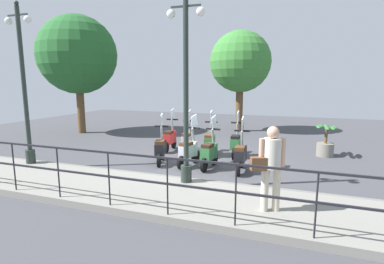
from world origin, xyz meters
TOP-DOWN VIEW (x-y plane):
  - ground_plane at (0.00, 0.00)m, footprint 28.00×28.00m
  - promenade_walkway at (-3.15, 0.00)m, footprint 2.20×20.00m
  - fence_railing at (-4.20, 0.00)m, footprint 0.04×16.03m
  - lamp_post_near at (-2.40, -0.29)m, footprint 0.26×0.90m
  - lamp_post_far at (-2.40, 4.62)m, footprint 0.26×0.90m
  - pedestrian_with_bag at (-3.41, -2.32)m, footprint 0.48×0.60m
  - tree_large at (3.14, 7.38)m, footprint 3.72×3.72m
  - tree_distant at (6.30, 0.13)m, footprint 3.04×3.04m
  - potted_palm at (2.08, -3.66)m, footprint 1.06×0.66m
  - scooter_near_0 at (-0.68, -1.26)m, footprint 1.23×0.44m
  - scooter_near_1 at (-0.65, -0.35)m, footprint 1.23×0.44m
  - scooter_near_2 at (-0.64, 0.30)m, footprint 1.22×0.47m
  - scooter_near_3 at (-0.65, 1.23)m, footprint 1.20×0.55m
  - scooter_far_0 at (0.96, -0.81)m, footprint 1.23×0.44m
  - scooter_far_1 at (0.84, 0.08)m, footprint 1.23×0.44m
  - scooter_far_2 at (0.83, 0.90)m, footprint 1.23×0.44m
  - scooter_far_3 at (1.04, 1.66)m, footprint 1.23×0.44m

SIDE VIEW (x-z plane):
  - ground_plane at x=0.00m, z-range 0.00..0.00m
  - promenade_walkway at x=-3.15m, z-range 0.00..0.15m
  - potted_palm at x=2.08m, z-range -0.08..0.97m
  - scooter_near_0 at x=-0.68m, z-range -0.29..1.25m
  - scooter_near_1 at x=-0.65m, z-range -0.29..1.25m
  - scooter_near_2 at x=-0.64m, z-range -0.29..1.25m
  - scooter_near_3 at x=-0.65m, z-range -0.29..1.25m
  - scooter_far_0 at x=0.96m, z-range -0.29..1.25m
  - scooter_far_1 at x=0.84m, z-range -0.29..1.25m
  - scooter_far_2 at x=0.83m, z-range -0.29..1.25m
  - scooter_far_3 at x=1.04m, z-range -0.29..1.25m
  - fence_railing at x=-4.20m, z-range 0.36..1.43m
  - pedestrian_with_bag at x=-3.41m, z-range 0.28..1.87m
  - lamp_post_near at x=-2.40m, z-range -0.10..4.28m
  - lamp_post_far at x=-2.40m, z-range -0.10..4.44m
  - tree_distant at x=6.30m, z-range 0.97..5.98m
  - tree_large at x=3.14m, z-range 0.95..6.59m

